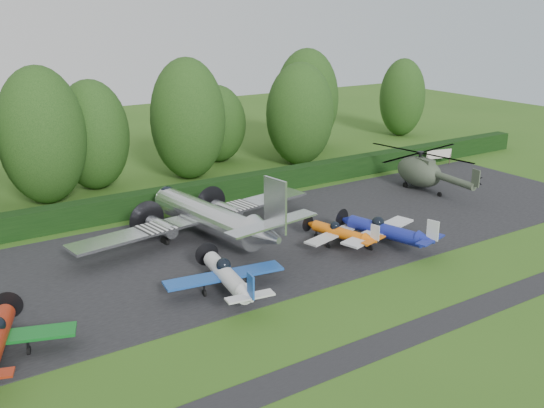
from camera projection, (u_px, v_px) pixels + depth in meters
ground at (315, 301)px, 36.87m from camera, size 160.00×160.00×0.00m
apron at (235, 248)px, 44.87m from camera, size 70.00×18.00×0.01m
taxiway_verge at (383, 345)px, 32.07m from camera, size 70.00×2.00×0.00m
hedgerow at (174, 209)px, 53.66m from camera, size 90.00×1.60×2.00m
transport_plane at (208, 217)px, 45.88m from camera, size 20.97×16.08×6.72m
light_plane_white at (227, 276)px, 37.40m from camera, size 7.65×8.04×2.94m
light_plane_orange at (340, 233)px, 45.22m from camera, size 6.17×6.49×2.37m
light_plane_blue at (385, 230)px, 44.91m from camera, size 7.77×8.17×2.99m
helicopter at (420, 169)px, 58.94m from camera, size 11.54×13.51×3.72m
sign_board at (439, 155)px, 67.94m from camera, size 3.20×0.12×1.80m
tree_0 at (217, 124)px, 68.80m from camera, size 6.61×6.61×8.77m
tree_3 at (307, 99)px, 74.71m from camera, size 7.89×7.89×12.35m
tree_5 at (402, 98)px, 82.61m from camera, size 6.14×6.14×10.51m
tree_7 at (300, 114)px, 67.12m from camera, size 7.52×7.52×11.39m
tree_8 at (42, 136)px, 53.51m from camera, size 7.64×7.64×12.36m
tree_9 at (188, 119)px, 61.45m from camera, size 7.64×7.64×12.38m
tree_10 at (92, 135)px, 58.07m from camera, size 7.01×7.01×10.65m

